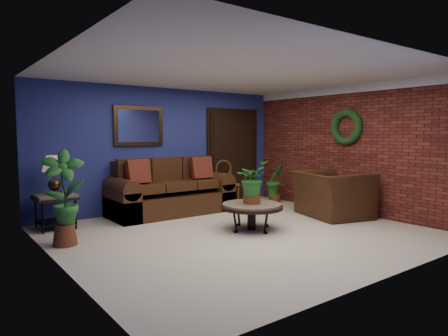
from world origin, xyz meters
TOP-DOWN VIEW (x-y plane):
  - floor at (0.00, 0.00)m, footprint 5.50×5.50m
  - wall_back at (0.00, 2.50)m, footprint 5.50×0.04m
  - wall_left at (-2.75, 0.00)m, footprint 0.04×5.00m
  - wall_right_brick at (2.75, 0.00)m, footprint 0.04×5.00m
  - ceiling at (0.00, 0.00)m, footprint 5.50×5.00m
  - crown_molding at (2.72, 0.00)m, footprint 0.03×5.00m
  - wall_mirror at (-0.60, 2.46)m, footprint 1.02×0.06m
  - closet_door at (1.75, 2.47)m, footprint 1.44×0.06m
  - wreath at (2.69, 0.05)m, footprint 0.16×0.72m
  - sofa at (-0.15, 2.09)m, footprint 2.41×1.04m
  - coffee_table at (0.26, 0.05)m, footprint 1.01×1.01m
  - end_table at (-2.30, 2.05)m, footprint 0.64×0.64m
  - table_lamp at (-2.30, 2.05)m, footprint 0.37×0.37m
  - side_chair at (1.28, 2.12)m, footprint 0.50×0.50m
  - armchair at (2.15, -0.04)m, footprint 1.46×1.58m
  - coffee_plant at (0.26, 0.05)m, footprint 0.63×0.59m
  - floor_plant at (2.35, 1.69)m, footprint 0.47×0.41m
  - tall_plant at (-2.45, 0.94)m, footprint 0.68×0.57m

SIDE VIEW (x-z plane):
  - floor at x=0.00m, z-range 0.00..0.00m
  - sofa at x=-0.15m, z-range -0.19..0.90m
  - coffee_table at x=0.26m, z-range 0.16..0.59m
  - armchair at x=2.15m, z-range 0.00..0.86m
  - end_table at x=-2.30m, z-range 0.15..0.74m
  - floor_plant at x=2.35m, z-range 0.02..0.91m
  - side_chair at x=1.28m, z-range 0.06..1.06m
  - tall_plant at x=-2.45m, z-range 0.05..1.41m
  - coffee_plant at x=0.26m, z-range 0.47..1.17m
  - table_lamp at x=-2.30m, z-range 0.67..1.28m
  - closet_door at x=1.75m, z-range -0.04..2.14m
  - wall_back at x=0.00m, z-range 0.00..2.50m
  - wall_left at x=-2.75m, z-range 0.00..2.50m
  - wall_right_brick at x=2.75m, z-range 0.00..2.50m
  - wreath at x=2.69m, z-range 1.34..2.06m
  - wall_mirror at x=-0.60m, z-range 1.33..2.10m
  - crown_molding at x=2.72m, z-range 2.36..2.50m
  - ceiling at x=0.00m, z-range 2.49..2.51m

